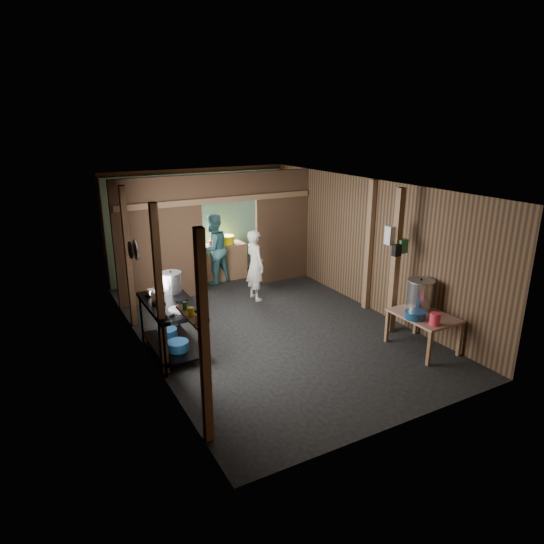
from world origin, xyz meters
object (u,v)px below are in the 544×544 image
stove_pot_large (171,283)px  yellow_tub (227,240)px  stock_pot (420,295)px  gas_range (172,328)px  prep_table (422,332)px  pink_bucket (435,319)px  cook (255,265)px

stove_pot_large → yellow_tub: bearing=51.2°
stock_pot → yellow_tub: size_ratio=1.46×
gas_range → stock_pot: size_ratio=2.88×
stock_pot → yellow_tub: 5.00m
stove_pot_large → stock_pot: stove_pot_large is taller
prep_table → stove_pot_large: 4.29m
stove_pot_large → yellow_tub: size_ratio=1.01×
stock_pot → pink_bucket: size_ratio=2.74×
prep_table → stock_pot: (0.13, 0.25, 0.55)m
stove_pot_large → stock_pot: size_ratio=0.69×
gas_range → stock_pot: bearing=-22.2°
stove_pot_large → cook: bearing=27.6°
prep_table → stove_pot_large: (-3.54, 2.30, 0.75)m
prep_table → stock_pot: stock_pot is taller
gas_range → pink_bucket: 4.18m
gas_range → yellow_tub: (2.37, 3.22, 0.50)m
prep_table → stove_pot_large: bearing=147.0°
stove_pot_large → gas_range: bearing=-109.6°
prep_table → yellow_tub: 5.25m
stove_pot_large → stock_pot: bearing=-29.1°
gas_range → pink_bucket: (3.55, -2.19, 0.26)m
gas_range → yellow_tub: yellow_tub is taller
gas_range → cook: size_ratio=1.00×
yellow_tub → prep_table: bearing=-75.1°
pink_bucket → yellow_tub: size_ratio=0.53×
prep_table → stove_pot_large: size_ratio=2.84×
yellow_tub → pink_bucket: bearing=-77.7°
stock_pot → cook: 3.51m
prep_table → stock_pot: size_ratio=1.96×
prep_table → pink_bucket: 0.57m
stock_pot → cook: (-1.53, 3.16, -0.10)m
yellow_tub → gas_range: bearing=-126.4°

